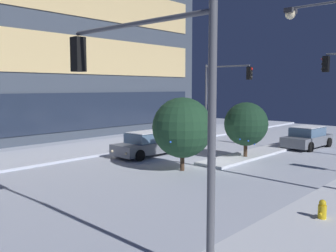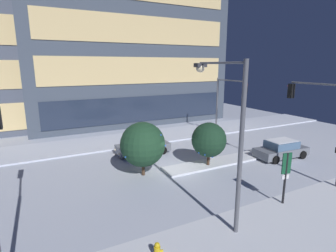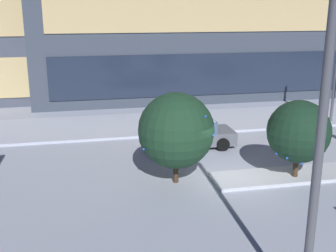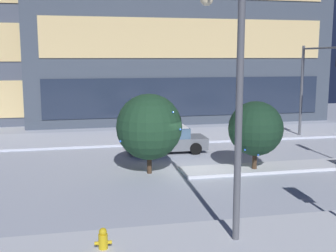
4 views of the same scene
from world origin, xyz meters
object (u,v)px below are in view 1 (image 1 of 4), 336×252
(decorated_tree_median, at_px, (246,124))
(car_near, at_px, (307,138))
(traffic_light_corner_far_right, at_px, (224,87))
(fire_hydrant, at_px, (322,212))
(car_far, at_px, (147,144))
(decorated_tree_left_of_median, at_px, (182,128))
(traffic_light_corner_near_left, at_px, (143,87))

(decorated_tree_median, bearing_deg, car_near, -9.86)
(traffic_light_corner_far_right, distance_m, fire_hydrant, 19.82)
(car_far, height_order, fire_hydrant, car_far)
(car_near, distance_m, decorated_tree_median, 6.67)
(fire_hydrant, relative_size, decorated_tree_median, 0.22)
(car_near, relative_size, decorated_tree_median, 1.37)
(car_near, bearing_deg, traffic_light_corner_far_right, 91.67)
(decorated_tree_median, bearing_deg, fire_hydrant, -136.43)
(traffic_light_corner_far_right, height_order, decorated_tree_left_of_median, traffic_light_corner_far_right)
(car_far, relative_size, fire_hydrant, 6.20)
(car_far, distance_m, decorated_tree_left_of_median, 4.85)
(traffic_light_corner_far_right, height_order, fire_hydrant, traffic_light_corner_far_right)
(car_near, distance_m, fire_hydrant, 15.26)
(car_far, distance_m, fire_hydrant, 12.98)
(traffic_light_corner_near_left, bearing_deg, fire_hydrant, -117.14)
(car_near, relative_size, car_far, 1.00)
(traffic_light_corner_far_right, relative_size, decorated_tree_left_of_median, 1.64)
(decorated_tree_median, xyz_separation_m, decorated_tree_left_of_median, (-4.92, 0.74, 0.13))
(decorated_tree_median, bearing_deg, traffic_light_corner_far_right, 42.29)
(fire_hydrant, relative_size, decorated_tree_left_of_median, 0.20)
(car_far, distance_m, decorated_tree_median, 6.12)
(fire_hydrant, bearing_deg, traffic_light_corner_far_right, 42.98)
(car_far, relative_size, decorated_tree_left_of_median, 1.23)
(fire_hydrant, xyz_separation_m, decorated_tree_left_of_median, (2.64, 7.94, 1.85))
(traffic_light_corner_near_left, distance_m, traffic_light_corner_far_right, 22.09)
(traffic_light_corner_near_left, height_order, fire_hydrant, traffic_light_corner_near_left)
(traffic_light_corner_near_left, xyz_separation_m, traffic_light_corner_far_right, (19.38, 10.59, 0.05))
(car_far, xyz_separation_m, traffic_light_corner_far_right, (9.85, 1.02, 3.57))
(decorated_tree_median, distance_m, decorated_tree_left_of_median, 4.98)
(car_near, bearing_deg, decorated_tree_median, 173.52)
(traffic_light_corner_near_left, relative_size, decorated_tree_median, 1.78)
(car_near, bearing_deg, car_far, 150.85)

